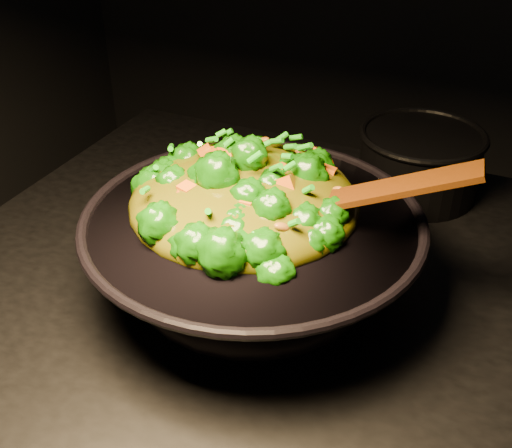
% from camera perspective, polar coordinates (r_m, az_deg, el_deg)
% --- Properties ---
extents(wok, '(0.54, 0.54, 0.13)m').
position_cam_1_polar(wok, '(0.91, -0.26, -2.91)').
color(wok, black).
rests_on(wok, stovetop).
extents(stir_fry, '(0.35, 0.35, 0.11)m').
position_cam_1_polar(stir_fry, '(0.88, -1.08, 4.81)').
color(stir_fry, '#145806').
rests_on(stir_fry, wok).
extents(spatula, '(0.30, 0.08, 0.12)m').
position_cam_1_polar(spatula, '(0.84, 9.17, 2.58)').
color(spatula, '#351004').
rests_on(spatula, wok).
extents(back_pot, '(0.28, 0.28, 0.12)m').
position_cam_1_polar(back_pot, '(1.20, 14.30, 5.30)').
color(back_pot, black).
rests_on(back_pot, stovetop).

